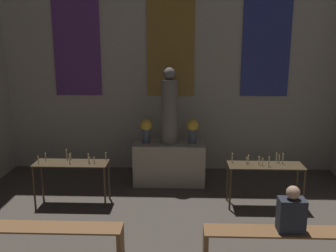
{
  "coord_description": "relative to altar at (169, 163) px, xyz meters",
  "views": [
    {
      "loc": [
        0.24,
        2.57,
        3.04
      ],
      "look_at": [
        0.0,
        9.37,
        1.45
      ],
      "focal_mm": 40.0,
      "sensor_mm": 36.0,
      "label": 1
    }
  ],
  "objects": [
    {
      "name": "statue",
      "position": [
        0.0,
        0.0,
        1.18
      ],
      "size": [
        0.35,
        0.35,
        1.59
      ],
      "color": "slate",
      "rests_on": "altar"
    },
    {
      "name": "candle_rack_right",
      "position": [
        1.79,
        -1.07,
        0.25
      ],
      "size": [
        1.37,
        0.47,
        1.0
      ],
      "color": "#473823",
      "rests_on": "ground_plane"
    },
    {
      "name": "altar",
      "position": [
        0.0,
        0.0,
        0.0
      ],
      "size": [
        1.5,
        0.65,
        0.89
      ],
      "color": "#ADA38E",
      "rests_on": "ground_plane"
    },
    {
      "name": "person_seated",
      "position": [
        1.76,
        -2.85,
        0.29
      ],
      "size": [
        0.36,
        0.24,
        0.66
      ],
      "color": "#282D38",
      "rests_on": "pew_back_right"
    },
    {
      "name": "wall_back",
      "position": [
        0.0,
        0.98,
        2.35
      ],
      "size": [
        7.78,
        0.16,
        5.53
      ],
      "color": "#B2AD9E",
      "rests_on": "ground_plane"
    },
    {
      "name": "pew_back_right",
      "position": [
        1.61,
        -2.85,
        -0.11
      ],
      "size": [
        2.08,
        0.36,
        0.45
      ],
      "color": "brown",
      "rests_on": "ground_plane"
    },
    {
      "name": "pew_back_left",
      "position": [
        -1.61,
        -2.85,
        -0.11
      ],
      "size": [
        2.08,
        0.36,
        0.45
      ],
      "color": "brown",
      "rests_on": "ground_plane"
    },
    {
      "name": "candle_rack_left",
      "position": [
        -1.79,
        -1.07,
        0.25
      ],
      "size": [
        1.37,
        0.47,
        1.0
      ],
      "color": "#473823",
      "rests_on": "ground_plane"
    },
    {
      "name": "flower_vase_right",
      "position": [
        0.49,
        0.0,
        0.75
      ],
      "size": [
        0.25,
        0.25,
        0.51
      ],
      "color": "#4C5666",
      "rests_on": "altar"
    },
    {
      "name": "flower_vase_left",
      "position": [
        -0.49,
        0.0,
        0.75
      ],
      "size": [
        0.25,
        0.25,
        0.51
      ],
      "color": "#4C5666",
      "rests_on": "altar"
    }
  ]
}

